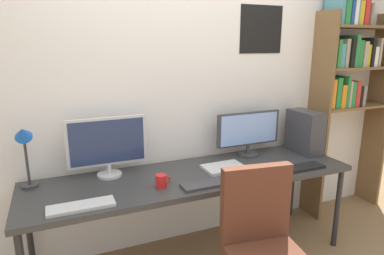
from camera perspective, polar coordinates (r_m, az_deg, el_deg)
wall_back at (r=2.78m, az=-2.97°, el=5.94°), size 4.87×0.11×2.60m
desk at (r=2.56m, az=0.44°, el=-8.90°), size 2.47×0.68×0.74m
bookshelf at (r=3.58m, az=25.19°, el=8.09°), size 0.83×0.28×2.16m
monitor_left at (r=2.51m, az=-14.25°, el=-2.82°), size 0.58×0.18×0.44m
monitor_right at (r=2.92m, az=9.64°, el=-0.64°), size 0.60×0.18×0.39m
pc_tower at (r=3.15m, az=18.69°, el=-0.70°), size 0.17×0.34×0.38m
desk_lamp at (r=2.46m, az=-26.75°, el=-2.60°), size 0.11×0.16×0.46m
keyboard_left at (r=2.16m, az=-18.42°, el=-12.65°), size 0.39×0.13×0.02m
keyboard_center at (r=2.35m, az=2.69°, el=-9.63°), size 0.37×0.13×0.02m
keyboard_right at (r=2.79m, az=18.56°, el=-6.44°), size 0.33×0.13×0.02m
computer_mouse at (r=2.52m, az=10.04°, el=-8.03°), size 0.06×0.10×0.03m
laptop_closed at (r=2.64m, az=5.49°, el=-6.85°), size 0.32×0.22×0.02m
coffee_mug at (r=2.32m, az=-5.24°, el=-9.09°), size 0.11×0.08×0.09m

